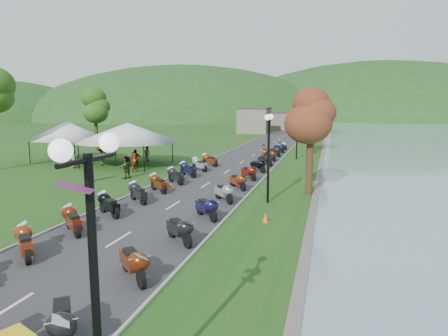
% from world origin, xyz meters
% --- Properties ---
extents(road, '(7.00, 120.00, 0.02)m').
position_xyz_m(road, '(0.00, 40.00, 0.01)').
color(road, '#363638').
rests_on(road, ground).
extents(hills_backdrop, '(360.00, 120.00, 76.00)m').
position_xyz_m(hills_backdrop, '(0.00, 200.00, 0.00)').
color(hills_backdrop, '#285621').
rests_on(hills_backdrop, ground).
extents(far_building, '(18.00, 16.00, 5.00)m').
position_xyz_m(far_building, '(-2.00, 85.00, 2.50)').
color(far_building, '#77665D').
rests_on(far_building, ground).
extents(moto_row_left, '(2.60, 40.50, 1.10)m').
position_xyz_m(moto_row_left, '(-2.28, 11.73, 0.55)').
color(moto_row_left, '#331411').
rests_on(moto_row_left, ground).
extents(moto_row_right, '(2.60, 46.26, 1.10)m').
position_xyz_m(moto_row_right, '(2.49, 24.95, 0.55)').
color(moto_row_right, '#331411').
rests_on(moto_row_right, ground).
extents(streetlamp_near, '(1.40, 1.40, 5.00)m').
position_xyz_m(streetlamp_near, '(4.87, 0.84, 2.50)').
color(streetlamp_near, black).
rests_on(streetlamp_near, ground).
extents(vendor_tent_main, '(6.31, 6.31, 4.00)m').
position_xyz_m(vendor_tent_main, '(-9.92, 29.38, 2.00)').
color(vendor_tent_main, silver).
rests_on(vendor_tent_main, ground).
extents(vendor_tent_side, '(5.04, 5.04, 4.00)m').
position_xyz_m(vendor_tent_side, '(-17.16, 30.44, 2.00)').
color(vendor_tent_side, silver).
rests_on(vendor_tent_side, ground).
extents(tree_lakeside, '(2.83, 2.83, 7.86)m').
position_xyz_m(tree_lakeside, '(7.16, 20.89, 3.93)').
color(tree_lakeside, '#33641A').
rests_on(tree_lakeside, ground).
extents(pedestrian_a, '(0.74, 0.78, 1.72)m').
position_xyz_m(pedestrian_a, '(-7.51, 25.93, 0.00)').
color(pedestrian_a, slate).
rests_on(pedestrian_a, ground).
extents(pedestrian_b, '(0.87, 0.70, 1.57)m').
position_xyz_m(pedestrian_b, '(-9.41, 32.34, 0.00)').
color(pedestrian_b, slate).
rests_on(pedestrian_b, ground).
extents(pedestrian_c, '(1.06, 1.03, 1.62)m').
position_xyz_m(pedestrian_c, '(-12.23, 28.54, 0.00)').
color(pedestrian_c, slate).
rests_on(pedestrian_c, ground).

